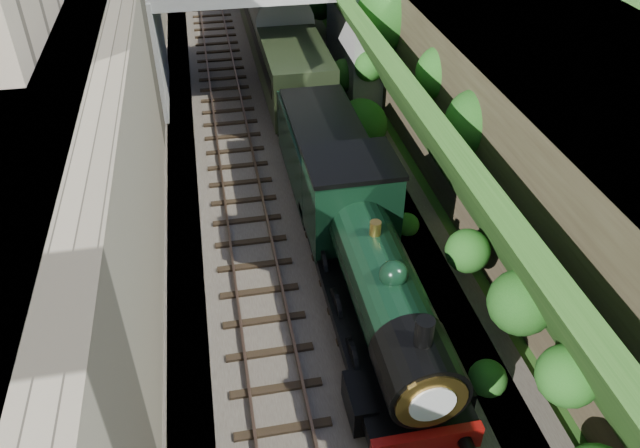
# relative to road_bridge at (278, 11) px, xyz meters

# --- Properties ---
(trackbed) EXTENTS (10.00, 90.00, 0.20)m
(trackbed) POSITION_rel_road_bridge_xyz_m (-0.94, -4.00, -3.98)
(trackbed) COLOR #473F38
(trackbed) RESTS_ON ground
(retaining_wall) EXTENTS (1.00, 90.00, 7.00)m
(retaining_wall) POSITION_rel_road_bridge_xyz_m (-6.44, -4.00, -0.58)
(retaining_wall) COLOR #756B56
(retaining_wall) RESTS_ON ground
(street_plateau_left) EXTENTS (6.00, 90.00, 7.00)m
(street_plateau_left) POSITION_rel_road_bridge_xyz_m (-9.94, -4.00, -0.58)
(street_plateau_left) COLOR #262628
(street_plateau_left) RESTS_ON ground
(street_plateau_right) EXTENTS (8.00, 90.00, 6.25)m
(street_plateau_right) POSITION_rel_road_bridge_xyz_m (8.56, -4.00, -0.95)
(street_plateau_right) COLOR #262628
(street_plateau_right) RESTS_ON ground
(embankment_slope) EXTENTS (4.51, 90.00, 6.36)m
(embankment_slope) POSITION_rel_road_bridge_xyz_m (4.01, -6.99, -1.40)
(embankment_slope) COLOR #1E4714
(embankment_slope) RESTS_ON ground
(track_left) EXTENTS (2.50, 90.00, 0.20)m
(track_left) POSITION_rel_road_bridge_xyz_m (-2.94, -4.00, -3.83)
(track_left) COLOR black
(track_left) RESTS_ON trackbed
(track_right) EXTENTS (2.50, 90.00, 0.20)m
(track_right) POSITION_rel_road_bridge_xyz_m (0.26, -4.00, -3.83)
(track_right) COLOR black
(track_right) RESTS_ON trackbed
(road_bridge) EXTENTS (16.00, 6.40, 7.25)m
(road_bridge) POSITION_rel_road_bridge_xyz_m (0.00, 0.00, 0.00)
(road_bridge) COLOR gray
(road_bridge) RESTS_ON ground
(tree) EXTENTS (3.60, 3.80, 6.60)m
(tree) POSITION_rel_road_bridge_xyz_m (4.97, -3.22, 0.57)
(tree) COLOR black
(tree) RESTS_ON ground
(locomotive) EXTENTS (3.10, 10.23, 3.83)m
(locomotive) POSITION_rel_road_bridge_xyz_m (0.26, -17.27, -2.18)
(locomotive) COLOR black
(locomotive) RESTS_ON trackbed
(tender) EXTENTS (2.70, 6.00, 3.05)m
(tender) POSITION_rel_road_bridge_xyz_m (0.26, -9.91, -2.46)
(tender) COLOR black
(tender) RESTS_ON trackbed
(coach_front) EXTENTS (2.90, 18.00, 3.70)m
(coach_front) POSITION_rel_road_bridge_xyz_m (0.26, 2.69, -2.03)
(coach_front) COLOR black
(coach_front) RESTS_ON trackbed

